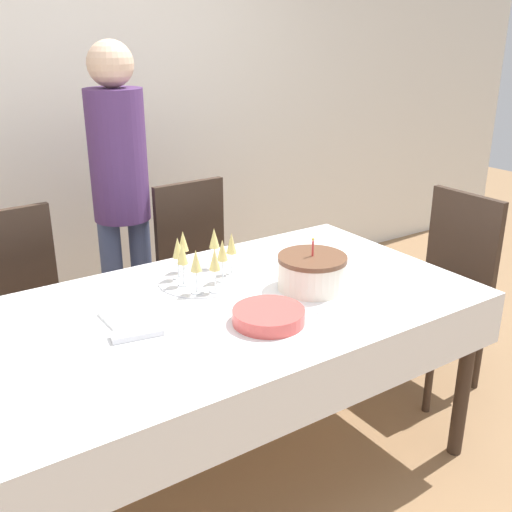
# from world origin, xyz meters

# --- Properties ---
(ground_plane) EXTENTS (12.00, 12.00, 0.00)m
(ground_plane) POSITION_xyz_m (0.00, 0.00, 0.00)
(ground_plane) COLOR #93704C
(wall_back) EXTENTS (8.00, 0.05, 2.70)m
(wall_back) POSITION_xyz_m (0.00, 1.70, 1.35)
(wall_back) COLOR silver
(wall_back) RESTS_ON ground_plane
(dining_table) EXTENTS (2.04, 1.05, 0.75)m
(dining_table) POSITION_xyz_m (0.00, 0.00, 0.65)
(dining_table) COLOR white
(dining_table) RESTS_ON ground_plane
(dining_chair_far_left) EXTENTS (0.44, 0.44, 0.97)m
(dining_chair_far_left) POSITION_xyz_m (-0.46, 0.84, 0.53)
(dining_chair_far_left) COLOR #38281E
(dining_chair_far_left) RESTS_ON ground_plane
(dining_chair_far_right) EXTENTS (0.43, 0.43, 0.97)m
(dining_chair_far_right) POSITION_xyz_m (0.45, 0.84, 0.53)
(dining_chair_far_right) COLOR #38281E
(dining_chair_far_right) RESTS_ON ground_plane
(dining_chair_right_end) EXTENTS (0.42, 0.42, 0.97)m
(dining_chair_right_end) POSITION_xyz_m (1.34, 0.00, 0.53)
(dining_chair_right_end) COLOR #38281E
(dining_chair_right_end) RESTS_ON ground_plane
(birthday_cake) EXTENTS (0.27, 0.27, 0.21)m
(birthday_cake) POSITION_xyz_m (0.43, -0.07, 0.82)
(birthday_cake) COLOR silver
(birthday_cake) RESTS_ON dining_table
(champagne_tray) EXTENTS (0.35, 0.35, 0.18)m
(champagne_tray) POSITION_xyz_m (0.12, 0.22, 0.84)
(champagne_tray) COLOR silver
(champagne_tray) RESTS_ON dining_table
(plate_stack_main) EXTENTS (0.25, 0.25, 0.05)m
(plate_stack_main) POSITION_xyz_m (0.12, -0.22, 0.78)
(plate_stack_main) COLOR #CC4C47
(plate_stack_main) RESTS_ON dining_table
(cake_knife) EXTENTS (0.30, 0.08, 0.00)m
(cake_knife) POSITION_xyz_m (0.45, -0.30, 0.76)
(cake_knife) COLOR silver
(cake_knife) RESTS_ON dining_table
(fork_pile) EXTENTS (0.18, 0.09, 0.02)m
(fork_pile) POSITION_xyz_m (-0.29, -0.06, 0.76)
(fork_pile) COLOR silver
(fork_pile) RESTS_ON dining_table
(napkin_pile) EXTENTS (0.15, 0.15, 0.01)m
(napkin_pile) POSITION_xyz_m (-0.27, 0.09, 0.76)
(napkin_pile) COLOR white
(napkin_pile) RESTS_ON dining_table
(person_standing) EXTENTS (0.28, 0.28, 1.66)m
(person_standing) POSITION_xyz_m (0.12, 1.05, 1.00)
(person_standing) COLOR #3F4C72
(person_standing) RESTS_ON ground_plane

